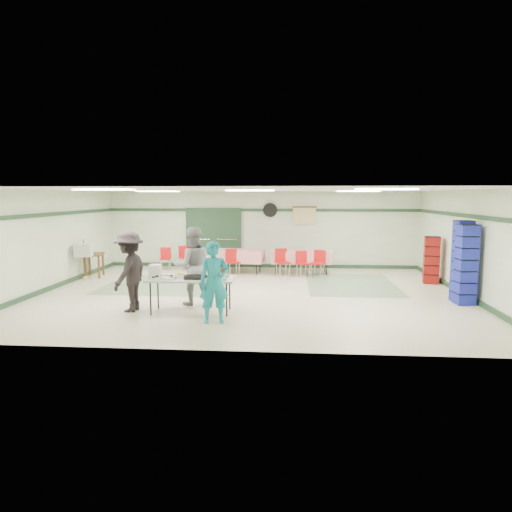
# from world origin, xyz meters

# --- Properties ---
(floor) EXTENTS (11.00, 11.00, 0.00)m
(floor) POSITION_xyz_m (0.00, 0.00, 0.00)
(floor) COLOR beige
(floor) RESTS_ON ground
(ceiling) EXTENTS (11.00, 11.00, 0.00)m
(ceiling) POSITION_xyz_m (0.00, 0.00, 2.70)
(ceiling) COLOR silver
(ceiling) RESTS_ON wall_back
(wall_back) EXTENTS (11.00, 0.00, 11.00)m
(wall_back) POSITION_xyz_m (0.00, 4.50, 1.35)
(wall_back) COLOR beige
(wall_back) RESTS_ON floor
(wall_front) EXTENTS (11.00, 0.00, 11.00)m
(wall_front) POSITION_xyz_m (0.00, -4.50, 1.35)
(wall_front) COLOR beige
(wall_front) RESTS_ON floor
(wall_left) EXTENTS (0.00, 9.00, 9.00)m
(wall_left) POSITION_xyz_m (-5.50, 0.00, 1.35)
(wall_left) COLOR beige
(wall_left) RESTS_ON floor
(wall_right) EXTENTS (0.00, 9.00, 9.00)m
(wall_right) POSITION_xyz_m (5.50, 0.00, 1.35)
(wall_right) COLOR beige
(wall_right) RESTS_ON floor
(trim_back) EXTENTS (11.00, 0.06, 0.10)m
(trim_back) POSITION_xyz_m (0.00, 4.47, 2.05)
(trim_back) COLOR #203B25
(trim_back) RESTS_ON wall_back
(baseboard_back) EXTENTS (11.00, 0.06, 0.12)m
(baseboard_back) POSITION_xyz_m (0.00, 4.47, 0.06)
(baseboard_back) COLOR #203B25
(baseboard_back) RESTS_ON floor
(trim_left) EXTENTS (0.06, 9.00, 0.10)m
(trim_left) POSITION_xyz_m (-5.47, 0.00, 2.05)
(trim_left) COLOR #203B25
(trim_left) RESTS_ON wall_back
(baseboard_left) EXTENTS (0.06, 9.00, 0.12)m
(baseboard_left) POSITION_xyz_m (-5.47, 0.00, 0.06)
(baseboard_left) COLOR #203B25
(baseboard_left) RESTS_ON floor
(trim_right) EXTENTS (0.06, 9.00, 0.10)m
(trim_right) POSITION_xyz_m (5.47, 0.00, 2.05)
(trim_right) COLOR #203B25
(trim_right) RESTS_ON wall_back
(baseboard_right) EXTENTS (0.06, 9.00, 0.12)m
(baseboard_right) POSITION_xyz_m (5.47, 0.00, 0.06)
(baseboard_right) COLOR #203B25
(baseboard_right) RESTS_ON floor
(green_patch_a) EXTENTS (3.50, 3.00, 0.01)m
(green_patch_a) POSITION_xyz_m (-2.50, 1.00, 0.00)
(green_patch_a) COLOR gray
(green_patch_a) RESTS_ON floor
(green_patch_b) EXTENTS (2.50, 3.50, 0.01)m
(green_patch_b) POSITION_xyz_m (2.80, 1.50, 0.00)
(green_patch_b) COLOR gray
(green_patch_b) RESTS_ON floor
(double_door_left) EXTENTS (0.90, 0.06, 2.10)m
(double_door_left) POSITION_xyz_m (-2.20, 4.44, 1.05)
(double_door_left) COLOR gray
(double_door_left) RESTS_ON floor
(double_door_right) EXTENTS (0.90, 0.06, 2.10)m
(double_door_right) POSITION_xyz_m (-1.25, 4.44, 1.05)
(double_door_right) COLOR gray
(double_door_right) RESTS_ON floor
(door_frame) EXTENTS (2.00, 0.03, 2.15)m
(door_frame) POSITION_xyz_m (-1.73, 4.42, 1.05)
(door_frame) COLOR #203B25
(door_frame) RESTS_ON floor
(wall_fan) EXTENTS (0.50, 0.10, 0.50)m
(wall_fan) POSITION_xyz_m (0.30, 4.44, 2.05)
(wall_fan) COLOR black
(wall_fan) RESTS_ON wall_back
(scroll_banner) EXTENTS (0.80, 0.02, 0.60)m
(scroll_banner) POSITION_xyz_m (1.50, 4.44, 1.85)
(scroll_banner) COLOR #D3C183
(scroll_banner) RESTS_ON wall_back
(serving_table) EXTENTS (1.91, 0.82, 0.76)m
(serving_table) POSITION_xyz_m (-1.12, -2.05, 0.72)
(serving_table) COLOR #AAAAA5
(serving_table) RESTS_ON floor
(sheet_tray_right) EXTENTS (0.55, 0.42, 0.02)m
(sheet_tray_right) POSITION_xyz_m (-0.56, -2.13, 0.77)
(sheet_tray_right) COLOR silver
(sheet_tray_right) RESTS_ON serving_table
(sheet_tray_mid) EXTENTS (0.56, 0.43, 0.02)m
(sheet_tray_mid) POSITION_xyz_m (-1.28, -1.88, 0.77)
(sheet_tray_mid) COLOR silver
(sheet_tray_mid) RESTS_ON serving_table
(sheet_tray_left) EXTENTS (0.57, 0.44, 0.02)m
(sheet_tray_left) POSITION_xyz_m (-1.71, -2.12, 0.77)
(sheet_tray_left) COLOR silver
(sheet_tray_left) RESTS_ON serving_table
(baking_pan) EXTENTS (0.46, 0.29, 0.08)m
(baking_pan) POSITION_xyz_m (-1.01, -2.12, 0.80)
(baking_pan) COLOR black
(baking_pan) RESTS_ON serving_table
(foam_box_stack) EXTENTS (0.26, 0.24, 0.29)m
(foam_box_stack) POSITION_xyz_m (-1.93, -2.00, 0.90)
(foam_box_stack) COLOR white
(foam_box_stack) RESTS_ON serving_table
(volunteer_teal) EXTENTS (0.69, 0.55, 1.65)m
(volunteer_teal) POSITION_xyz_m (-0.47, -2.82, 0.83)
(volunteer_teal) COLOR teal
(volunteer_teal) RESTS_ON floor
(volunteer_grey) EXTENTS (1.06, 0.94, 1.83)m
(volunteer_grey) POSITION_xyz_m (-1.25, -1.29, 0.92)
(volunteer_grey) COLOR gray
(volunteer_grey) RESTS_ON floor
(volunteer_dark) EXTENTS (0.80, 1.23, 1.78)m
(volunteer_dark) POSITION_xyz_m (-2.49, -2.04, 0.89)
(volunteer_dark) COLOR black
(volunteer_dark) RESTS_ON floor
(dining_table_a) EXTENTS (1.97, 0.89, 0.77)m
(dining_table_a) POSITION_xyz_m (1.38, 3.29, 0.57)
(dining_table_a) COLOR red
(dining_table_a) RESTS_ON floor
(dining_table_b) EXTENTS (1.98, 1.04, 0.77)m
(dining_table_b) POSITION_xyz_m (-0.82, 3.29, 0.57)
(dining_table_b) COLOR red
(dining_table_b) RESTS_ON floor
(chair_a) EXTENTS (0.49, 0.49, 0.81)m
(chair_a) POSITION_xyz_m (1.42, 2.71, 0.49)
(chair_a) COLOR red
(chair_a) RESTS_ON floor
(chair_b) EXTENTS (0.53, 0.53, 0.88)m
(chair_b) POSITION_xyz_m (0.77, 2.72, 0.54)
(chair_b) COLOR red
(chair_b) RESTS_ON floor
(chair_c) EXTENTS (0.51, 0.51, 0.84)m
(chair_c) POSITION_xyz_m (1.93, 2.71, 0.51)
(chair_c) COLOR red
(chair_c) RESTS_ON floor
(chair_d) EXTENTS (0.52, 0.52, 0.85)m
(chair_d) POSITION_xyz_m (-0.83, 2.71, 0.52)
(chair_d) COLOR red
(chair_d) RESTS_ON floor
(chair_loose_a) EXTENTS (0.52, 0.52, 0.82)m
(chair_loose_a) POSITION_xyz_m (-2.63, 3.76, 0.50)
(chair_loose_a) COLOR red
(chair_loose_a) RESTS_ON floor
(chair_loose_b) EXTENTS (0.42, 0.42, 0.78)m
(chair_loose_b) POSITION_xyz_m (-3.26, 3.56, 0.48)
(chair_loose_b) COLOR red
(chair_loose_b) RESTS_ON floor
(crate_stack_blue_a) EXTENTS (0.41, 0.41, 1.97)m
(crate_stack_blue_a) POSITION_xyz_m (5.15, -0.53, 0.99)
(crate_stack_blue_a) COLOR #1B22A5
(crate_stack_blue_a) RESTS_ON floor
(crate_stack_red) EXTENTS (0.49, 0.49, 1.38)m
(crate_stack_red) POSITION_xyz_m (5.15, 1.83, 0.69)
(crate_stack_red) COLOR maroon
(crate_stack_red) RESTS_ON floor
(crate_stack_blue_b) EXTENTS (0.44, 0.44, 1.89)m
(crate_stack_blue_b) POSITION_xyz_m (5.15, -0.80, 0.95)
(crate_stack_blue_b) COLOR #1B22A5
(crate_stack_blue_b) RESTS_ON floor
(printer_table) EXTENTS (0.68, 0.90, 0.74)m
(printer_table) POSITION_xyz_m (-5.15, 2.07, 0.63)
(printer_table) COLOR brown
(printer_table) RESTS_ON floor
(office_printer) EXTENTS (0.56, 0.52, 0.38)m
(office_printer) POSITION_xyz_m (-5.15, 1.39, 0.93)
(office_printer) COLOR #B6B6B1
(office_printer) RESTS_ON printer_table
(broom) EXTENTS (0.07, 0.20, 1.22)m
(broom) POSITION_xyz_m (-5.23, 1.65, 0.64)
(broom) COLOR brown
(broom) RESTS_ON floor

